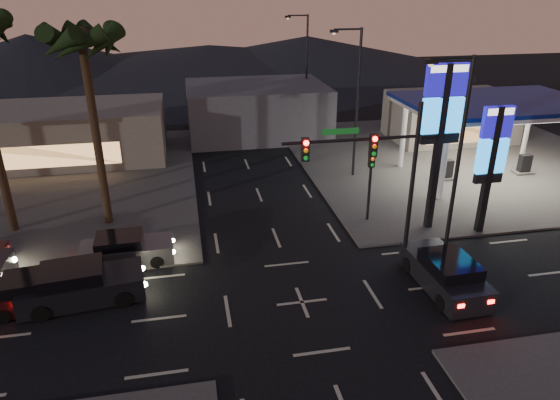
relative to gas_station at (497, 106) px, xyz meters
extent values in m
plane|color=black|center=(-16.00, -12.00, -5.08)|extent=(140.00, 140.00, 0.00)
cube|color=#47443F|center=(0.00, 4.00, -5.02)|extent=(24.00, 24.00, 0.12)
cube|color=#47443F|center=(-32.00, 4.00, -5.02)|extent=(24.00, 24.00, 0.12)
cylinder|color=silver|center=(-5.00, -3.00, -2.58)|extent=(0.36, 0.36, 5.00)
cylinder|color=silver|center=(-5.00, 3.00, -2.58)|extent=(0.36, 0.36, 5.00)
cylinder|color=silver|center=(5.00, 3.00, -2.58)|extent=(0.36, 0.36, 5.00)
cube|color=silver|center=(0.00, 0.00, 0.12)|extent=(12.00, 8.00, 0.50)
cube|color=white|center=(0.00, 0.00, -0.18)|extent=(11.60, 7.60, 0.06)
cube|color=navy|center=(0.00, 0.00, 0.27)|extent=(12.20, 8.20, 0.25)
cube|color=black|center=(-3.00, 0.00, -4.28)|extent=(0.80, 0.50, 1.40)
cube|color=black|center=(3.00, 0.00, -4.28)|extent=(0.80, 0.50, 1.40)
cube|color=#726B5B|center=(2.00, 9.00, -3.08)|extent=(10.00, 6.00, 4.00)
cube|color=black|center=(-7.50, -6.50, -0.58)|extent=(0.35, 0.35, 9.00)
cube|color=#140D95|center=(-7.50, -6.50, 3.12)|extent=(2.20, 0.30, 1.60)
cube|color=white|center=(-7.50, -6.50, 3.67)|extent=(1.98, 0.32, 0.35)
cube|color=#198DF5|center=(-7.50, -6.50, 1.32)|extent=(2.20, 0.30, 1.80)
cube|color=black|center=(-7.50, -6.50, 0.12)|extent=(2.09, 0.28, 0.50)
cube|color=black|center=(-5.00, -7.50, -1.58)|extent=(0.35, 0.35, 7.00)
cube|color=#140D95|center=(-5.00, -7.50, 1.12)|extent=(1.60, 0.30, 1.60)
cube|color=white|center=(-5.00, -7.50, 1.67)|extent=(1.44, 0.32, 0.35)
cube|color=#198DF5|center=(-5.00, -7.50, -0.68)|extent=(1.60, 0.30, 1.80)
cube|color=black|center=(-5.00, -7.50, -1.88)|extent=(1.52, 0.28, 0.50)
cylinder|color=black|center=(-10.50, -10.00, -1.08)|extent=(0.20, 0.20, 8.00)
cylinder|color=black|center=(-13.50, -10.00, 1.42)|extent=(6.00, 0.14, 0.14)
cube|color=#0C3F14|center=(-14.00, -10.00, 1.82)|extent=(1.60, 0.05, 0.25)
cube|color=black|center=(-12.50, -10.00, 1.12)|extent=(0.32, 0.25, 1.00)
sphere|color=#FF0C07|center=(-12.50, -10.15, 1.45)|extent=(0.22, 0.22, 0.22)
sphere|color=orange|center=(-12.50, -10.15, 1.12)|extent=(0.20, 0.20, 0.20)
sphere|color=#0CB226|center=(-12.50, -10.15, 0.79)|extent=(0.20, 0.20, 0.20)
cube|color=black|center=(-15.50, -10.00, 1.12)|extent=(0.32, 0.25, 1.00)
sphere|color=#FF0C07|center=(-15.50, -10.15, 1.45)|extent=(0.22, 0.22, 0.22)
sphere|color=orange|center=(-15.50, -10.15, 1.12)|extent=(0.20, 0.20, 0.20)
sphere|color=#0CB226|center=(-15.50, -10.15, 0.79)|extent=(0.20, 0.20, 0.20)
cylinder|color=black|center=(-10.50, -5.00, -3.08)|extent=(0.16, 0.16, 4.00)
cube|color=black|center=(-10.50, -5.00, -1.28)|extent=(0.32, 0.25, 1.00)
sphere|color=#FF0C07|center=(-10.50, -5.15, -0.95)|extent=(0.22, 0.22, 0.22)
sphere|color=orange|center=(-10.50, -5.15, -1.28)|extent=(0.20, 0.20, 0.20)
sphere|color=#0CB226|center=(-10.50, -5.15, -1.61)|extent=(0.20, 0.20, 0.20)
cylinder|color=black|center=(-9.00, -11.00, -0.08)|extent=(0.18, 0.18, 10.00)
cylinder|color=black|center=(-9.90, -11.00, 4.82)|extent=(1.80, 0.12, 0.12)
cube|color=black|center=(-10.80, -11.00, 4.72)|extent=(0.50, 0.25, 0.18)
sphere|color=#FFCC8C|center=(-10.80, -11.00, 4.60)|extent=(0.20, 0.20, 0.20)
cylinder|color=black|center=(-9.00, 2.00, -0.08)|extent=(0.18, 0.18, 10.00)
cylinder|color=black|center=(-9.90, 2.00, 4.82)|extent=(1.80, 0.12, 0.12)
cube|color=black|center=(-10.80, 2.00, 4.72)|extent=(0.50, 0.25, 0.18)
sphere|color=#FFCC8C|center=(-10.80, 2.00, 4.60)|extent=(0.20, 0.20, 0.20)
cylinder|color=black|center=(-9.00, 16.00, -0.08)|extent=(0.18, 0.18, 10.00)
cylinder|color=black|center=(-9.90, 16.00, 4.82)|extent=(1.80, 0.12, 0.12)
cube|color=black|center=(-10.80, 16.00, 4.72)|extent=(0.50, 0.25, 0.18)
sphere|color=#FFCC8C|center=(-10.80, 16.00, 4.60)|extent=(0.20, 0.20, 0.20)
cylinder|color=black|center=(-25.00, -2.50, 0.02)|extent=(0.44, 0.44, 10.20)
sphere|color=black|center=(-25.00, -2.50, 5.12)|extent=(0.90, 0.90, 0.90)
cone|color=black|center=(-23.70, -2.50, 4.82)|extent=(0.90, 2.74, 1.91)
cone|color=black|center=(-24.08, -1.58, 4.82)|extent=(2.57, 2.57, 1.91)
cone|color=black|center=(-25.00, -1.20, 4.82)|extent=(2.74, 0.90, 1.91)
cone|color=black|center=(-25.92, -1.58, 4.82)|extent=(2.57, 2.57, 1.91)
cone|color=black|center=(-26.30, -2.50, 4.82)|extent=(0.90, 2.74, 1.91)
cone|color=black|center=(-25.92, -3.42, 4.82)|extent=(2.57, 2.57, 1.91)
cone|color=black|center=(-25.00, -3.80, 4.82)|extent=(2.74, 0.90, 1.91)
cone|color=black|center=(-24.08, -3.42, 4.82)|extent=(2.57, 2.57, 1.91)
cube|color=#726B5B|center=(-30.00, 10.00, -3.08)|extent=(16.00, 8.00, 4.00)
cube|color=#4C4C51|center=(-14.00, 14.00, -2.88)|extent=(12.00, 9.00, 4.40)
cone|color=black|center=(-41.00, 48.00, -2.08)|extent=(40.00, 40.00, 6.00)
cone|color=black|center=(-1.00, 48.00, -2.58)|extent=(50.00, 50.00, 5.00)
cone|color=black|center=(-16.00, 48.00, -3.08)|extent=(60.00, 60.00, 4.00)
cube|color=black|center=(-25.18, -10.03, -4.45)|extent=(5.26, 2.71, 1.03)
cube|color=black|center=(-25.52, -10.07, -3.76)|extent=(2.74, 2.24, 0.74)
cylinder|color=black|center=(-23.70, -8.87, -4.71)|extent=(0.76, 0.36, 0.73)
cylinder|color=black|center=(-23.47, -10.81, -4.71)|extent=(0.76, 0.36, 0.73)
cylinder|color=black|center=(-26.89, -9.26, -4.71)|extent=(0.76, 0.36, 0.73)
cylinder|color=black|center=(-26.65, -11.19, -4.71)|extent=(0.76, 0.36, 0.73)
sphere|color=#FFF2BF|center=(-22.76, -9.05, -4.37)|extent=(0.25, 0.25, 0.25)
sphere|color=#FFF2BF|center=(-22.59, -10.41, -4.37)|extent=(0.25, 0.25, 0.25)
cube|color=#FF140A|center=(-27.76, -9.65, -4.28)|extent=(0.13, 0.30, 0.16)
cube|color=#FF140A|center=(-27.60, -11.02, -4.28)|extent=(0.13, 0.30, 0.16)
cube|color=black|center=(-26.86, -10.03, -4.53)|extent=(4.58, 2.35, 0.90)
cube|color=black|center=(-27.16, -10.07, -3.93)|extent=(2.38, 1.94, 0.65)
cylinder|color=black|center=(-25.57, -9.03, -4.76)|extent=(0.66, 0.31, 0.64)
cylinder|color=black|center=(-25.37, -10.71, -4.76)|extent=(0.66, 0.31, 0.64)
cylinder|color=black|center=(-28.35, -9.35, -4.76)|extent=(0.66, 0.31, 0.64)
cylinder|color=black|center=(-28.15, -11.04, -4.76)|extent=(0.66, 0.31, 0.64)
sphere|color=#FFF2BF|center=(-24.74, -9.18, -4.46)|extent=(0.22, 0.22, 0.22)
sphere|color=#FFF2BF|center=(-24.61, -10.37, -4.46)|extent=(0.22, 0.22, 0.22)
cube|color=#565759|center=(-23.59, -7.07, -4.53)|extent=(4.42, 1.94, 0.90)
cube|color=black|center=(-23.89, -7.08, -3.94)|extent=(2.23, 1.74, 0.65)
cylinder|color=black|center=(-22.22, -6.19, -4.76)|extent=(0.64, 0.25, 0.64)
cylinder|color=black|center=(-22.18, -7.88, -4.76)|extent=(0.64, 0.25, 0.64)
cylinder|color=black|center=(-25.00, -6.26, -4.76)|extent=(0.64, 0.25, 0.64)
cylinder|color=black|center=(-24.96, -7.95, -4.76)|extent=(0.64, 0.25, 0.64)
sphere|color=#FFF2BF|center=(-21.42, -6.42, -4.46)|extent=(0.22, 0.22, 0.22)
sphere|color=#FFF2BF|center=(-21.39, -7.62, -4.46)|extent=(0.22, 0.22, 0.22)
cube|color=#FF140A|center=(-25.79, -6.53, -4.38)|extent=(0.09, 0.25, 0.14)
cube|color=#FF140A|center=(-25.76, -7.72, -4.38)|extent=(0.09, 0.25, 0.14)
sphere|color=#FFF2BF|center=(-28.69, -7.09, -4.37)|extent=(0.25, 0.25, 0.25)
sphere|color=#FFF2BF|center=(-28.71, -8.46, -4.37)|extent=(0.25, 0.25, 0.25)
sphere|color=#FFF2BF|center=(-29.18, -6.22, -4.38)|extent=(0.25, 0.25, 0.25)
cube|color=black|center=(-9.50, -12.06, -4.47)|extent=(2.20, 4.95, 1.00)
cube|color=black|center=(-9.49, -12.40, -3.80)|extent=(1.96, 2.50, 0.72)
cylinder|color=black|center=(-10.49, -10.53, -4.72)|extent=(0.29, 0.72, 0.71)
cylinder|color=black|center=(-8.60, -10.48, -4.72)|extent=(0.29, 0.72, 0.71)
cylinder|color=black|center=(-10.40, -13.65, -4.72)|extent=(0.29, 0.72, 0.71)
cylinder|color=black|center=(-8.51, -13.59, -4.72)|extent=(0.29, 0.72, 0.71)
cube|color=#FF140A|center=(-10.10, -14.53, -4.30)|extent=(0.28, 0.10, 0.16)
cube|color=#FF140A|center=(-8.76, -14.49, -4.30)|extent=(0.28, 0.10, 0.16)
camera|label=1|loc=(-20.35, -29.33, 7.56)|focal=32.00mm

